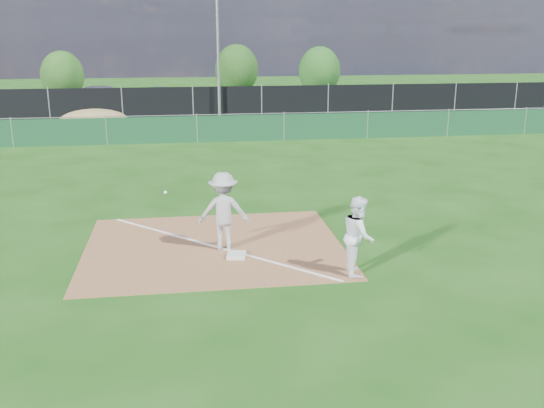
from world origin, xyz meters
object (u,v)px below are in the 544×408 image
at_px(car_right, 248,98).
at_px(tree_right, 319,71).
at_px(runner, 358,235).
at_px(car_mid, 167,98).
at_px(tree_mid, 237,69).
at_px(first_base, 236,255).
at_px(play_at_first, 224,211).
at_px(light_pole, 218,47).
at_px(car_left, 106,97).
at_px(tree_left, 62,76).

distance_m(car_right, tree_right, 9.21).
bearing_deg(car_right, runner, 178.88).
relative_size(car_mid, tree_mid, 1.03).
bearing_deg(first_base, tree_mid, 84.79).
xyz_separation_m(first_base, tree_mid, (3.16, 34.63, 1.95)).
bearing_deg(play_at_first, tree_mid, 84.32).
bearing_deg(first_base, light_pole, 87.34).
distance_m(light_pole, runner, 23.97).
height_order(first_base, car_mid, car_mid).
distance_m(car_left, tree_mid, 11.72).
bearing_deg(first_base, runner, -27.05).
relative_size(runner, car_mid, 0.41).
bearing_deg(car_left, tree_left, 27.30).
xyz_separation_m(car_right, tree_mid, (-0.03, 7.89, 1.32)).
bearing_deg(tree_mid, play_at_first, -95.68).
relative_size(first_base, tree_left, 0.12).
xyz_separation_m(light_pole, car_mid, (-3.09, 5.31, -3.32)).
bearing_deg(runner, play_at_first, 64.43).
height_order(runner, tree_left, tree_left).
bearing_deg(tree_left, tree_right, 2.61).
distance_m(first_base, runner, 2.85).
height_order(light_pole, car_mid, light_pole).
height_order(light_pole, car_left, light_pole).
bearing_deg(car_right, car_mid, 79.27).
height_order(first_base, car_left, car_left).
height_order(first_base, tree_right, tree_right).
bearing_deg(play_at_first, car_left, 101.99).
distance_m(car_right, tree_left, 13.91).
distance_m(light_pole, first_base, 22.84).
relative_size(car_right, tree_right, 1.26).
distance_m(light_pole, tree_right, 13.94).
bearing_deg(tree_mid, first_base, -95.21).
height_order(tree_left, tree_right, tree_right).
xyz_separation_m(light_pole, car_right, (2.14, 4.28, -3.30)).
height_order(first_base, play_at_first, play_at_first).
relative_size(car_right, tree_left, 1.34).
distance_m(first_base, tree_right, 34.78).
relative_size(play_at_first, runner, 1.17).
bearing_deg(tree_left, runner, -70.72).
height_order(light_pole, tree_mid, light_pole).
distance_m(light_pole, car_right, 5.81).
xyz_separation_m(runner, car_right, (0.75, 27.99, -0.13)).
xyz_separation_m(tree_left, tree_right, (18.79, 0.86, 0.11)).
height_order(play_at_first, tree_mid, tree_mid).
distance_m(light_pole, car_left, 9.00).
height_order(light_pole, tree_left, light_pole).
xyz_separation_m(car_left, car_right, (9.07, -0.52, -0.13)).
bearing_deg(tree_right, car_mid, -153.66).
bearing_deg(light_pole, tree_left, 135.90).
relative_size(tree_left, tree_right, 0.95).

